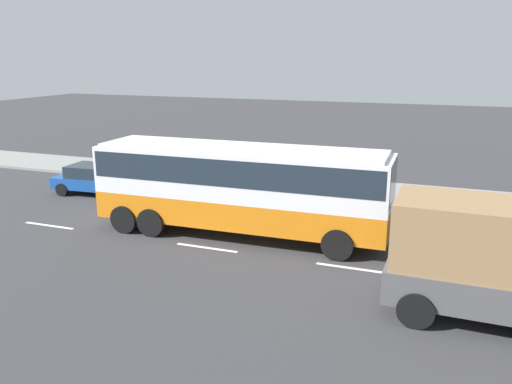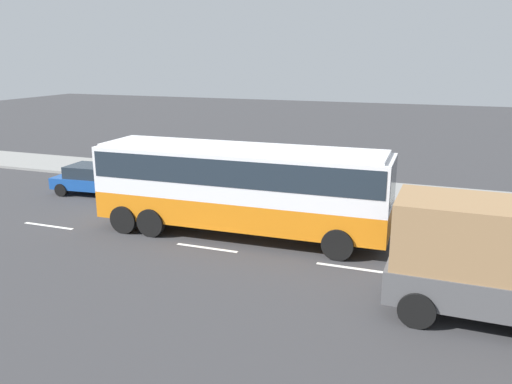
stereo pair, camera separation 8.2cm
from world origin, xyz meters
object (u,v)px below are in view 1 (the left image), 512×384
coach_bus (240,181)px  car_blue_saloon (96,179)px  pedestrian_at_crossing (303,171)px  pedestrian_near_curb (329,173)px

coach_bus → car_blue_saloon: 9.82m
coach_bus → pedestrian_at_crossing: bearing=84.3°
coach_bus → pedestrian_near_curb: size_ratio=6.44×
coach_bus → pedestrian_near_curb: 7.29m
pedestrian_near_curb → pedestrian_at_crossing: 1.33m
car_blue_saloon → pedestrian_near_curb: (11.03, 3.74, 0.39)m
coach_bus → car_blue_saloon: coach_bus is taller
pedestrian_at_crossing → coach_bus: bearing=-63.4°
pedestrian_near_curb → pedestrian_at_crossing: bearing=-11.1°
coach_bus → pedestrian_at_crossing: 6.93m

